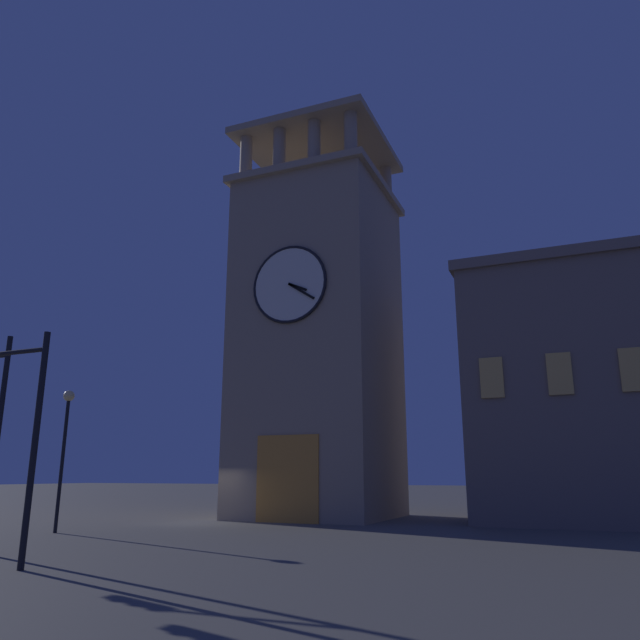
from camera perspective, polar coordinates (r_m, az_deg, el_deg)
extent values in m
plane|color=#56544F|center=(29.75, -11.14, -18.28)|extent=(200.00, 200.00, 0.00)
cube|color=gray|center=(33.51, -0.05, -2.70)|extent=(7.52, 7.73, 17.86)
cube|color=gray|center=(36.46, -0.05, 11.50)|extent=(8.12, 8.33, 0.40)
cylinder|color=gray|center=(33.50, 2.90, 16.98)|extent=(0.70, 0.70, 2.63)
cylinder|color=gray|center=(34.16, -0.56, 16.29)|extent=(0.70, 0.70, 2.63)
cylinder|color=gray|center=(34.94, -3.86, 15.58)|extent=(0.70, 0.70, 2.63)
cylinder|color=gray|center=(35.82, -6.98, 14.85)|extent=(0.70, 0.70, 2.63)
cylinder|color=gray|center=(38.96, 6.25, 12.30)|extent=(0.70, 0.70, 2.63)
cylinder|color=gray|center=(39.53, 3.26, 11.82)|extent=(0.70, 0.70, 2.63)
cylinder|color=gray|center=(40.20, 0.38, 11.32)|extent=(0.70, 0.70, 2.63)
cylinder|color=gray|center=(40.97, -2.40, 10.82)|extent=(0.70, 0.70, 2.63)
cube|color=gray|center=(37.88, -0.05, 15.63)|extent=(8.12, 8.33, 0.40)
cylinder|color=black|center=(38.55, -0.05, 17.31)|extent=(0.12, 0.12, 2.21)
cylinder|color=silver|center=(30.69, -2.90, 3.38)|extent=(3.95, 0.12, 3.95)
torus|color=black|center=(30.68, -2.91, 3.39)|extent=(4.11, 0.16, 4.11)
cube|color=black|center=(30.34, -2.14, 3.15)|extent=(1.04, 0.06, 0.56)
cube|color=black|center=(30.18, -1.79, 2.75)|extent=(1.46, 0.06, 1.03)
cube|color=orange|center=(29.34, -3.04, -14.66)|extent=(3.20, 0.24, 4.00)
cube|color=#E0B259|center=(27.90, 27.43, -4.15)|extent=(1.00, 0.12, 1.80)
cube|color=#E0B259|center=(27.80, 21.64, -4.72)|extent=(1.00, 0.12, 1.80)
cube|color=#E0B259|center=(27.99, 15.87, -5.24)|extent=(1.00, 0.12, 1.80)
cylinder|color=black|center=(16.71, -25.30, -10.65)|extent=(0.16, 0.16, 5.73)
cylinder|color=black|center=(26.48, -23.15, -12.48)|extent=(0.14, 0.14, 5.04)
sphere|color=#F9DB8C|center=(26.66, -22.57, -6.62)|extent=(0.44, 0.44, 0.44)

